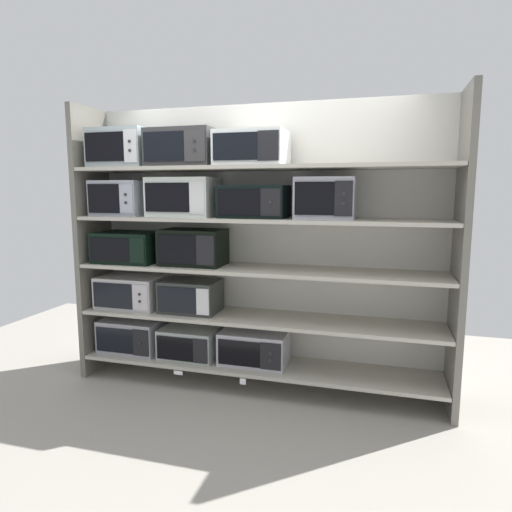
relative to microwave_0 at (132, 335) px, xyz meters
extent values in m
cube|color=gray|center=(1.19, -1.00, -0.37)|extent=(7.06, 6.00, 0.02)
cube|color=beige|center=(1.19, 0.28, 0.85)|extent=(3.26, 0.04, 2.42)
cube|color=#68645B|center=(-0.37, 0.00, 0.85)|extent=(0.05, 0.51, 2.42)
cube|color=#68645B|center=(2.76, 0.00, 0.85)|extent=(0.05, 0.51, 2.42)
cube|color=#ADA899|center=(1.19, 0.00, -0.16)|extent=(3.06, 0.51, 0.03)
cube|color=#9B9AA6|center=(0.00, 0.00, 0.00)|extent=(0.56, 0.36, 0.30)
cube|color=black|center=(-0.07, -0.18, 0.00)|extent=(0.37, 0.01, 0.22)
cube|color=black|center=(0.19, -0.18, 0.00)|extent=(0.15, 0.01, 0.24)
cylinder|color=#262628|center=(0.19, -0.19, 0.00)|extent=(0.02, 0.01, 0.02)
cube|color=#9EA7A1|center=(0.58, 0.00, -0.02)|extent=(0.50, 0.38, 0.26)
cube|color=black|center=(0.53, -0.19, -0.02)|extent=(0.34, 0.01, 0.21)
cube|color=black|center=(0.76, -0.19, -0.02)|extent=(0.13, 0.01, 0.21)
cube|color=#B2B0BB|center=(1.18, 0.00, -0.01)|extent=(0.57, 0.33, 0.28)
cube|color=black|center=(1.10, -0.17, -0.01)|extent=(0.36, 0.01, 0.21)
cube|color=black|center=(1.37, -0.17, -0.01)|extent=(0.17, 0.01, 0.23)
cylinder|color=#262628|center=(1.37, -0.17, -0.04)|extent=(0.02, 0.01, 0.02)
cylinder|color=#262628|center=(1.37, -0.17, 0.02)|extent=(0.02, 0.01, 0.02)
cube|color=white|center=(0.58, -0.26, -0.20)|extent=(0.08, 0.00, 0.03)
cube|color=white|center=(1.16, -0.26, -0.21)|extent=(0.05, 0.00, 0.05)
cube|color=#ADA899|center=(1.19, 0.00, 0.26)|extent=(3.06, 0.51, 0.03)
cube|color=#B8B3B7|center=(0.01, 0.00, 0.41)|extent=(0.57, 0.37, 0.28)
cube|color=black|center=(-0.06, -0.19, 0.41)|extent=(0.39, 0.01, 0.22)
cube|color=#B8B3B7|center=(0.21, -0.19, 0.41)|extent=(0.15, 0.01, 0.23)
cylinder|color=#262628|center=(0.21, -0.20, 0.38)|extent=(0.02, 0.01, 0.02)
cylinder|color=#262628|center=(0.21, -0.20, 0.44)|extent=(0.02, 0.01, 0.02)
cube|color=#313432|center=(0.60, 0.00, 0.41)|extent=(0.50, 0.34, 0.28)
cube|color=black|center=(0.55, -0.17, 0.41)|extent=(0.36, 0.01, 0.22)
cube|color=silver|center=(0.78, -0.17, 0.41)|extent=(0.11, 0.01, 0.22)
cube|color=#ADA899|center=(1.19, 0.00, 0.67)|extent=(3.06, 0.51, 0.03)
cube|color=black|center=(0.00, 0.00, 0.82)|extent=(0.56, 0.41, 0.27)
cube|color=black|center=(-0.06, -0.21, 0.82)|extent=(0.39, 0.01, 0.20)
cube|color=black|center=(0.20, -0.20, 0.82)|extent=(0.14, 0.01, 0.22)
cube|color=black|center=(0.63, 0.00, 0.84)|extent=(0.54, 0.34, 0.31)
cube|color=black|center=(0.56, -0.17, 0.84)|extent=(0.35, 0.01, 0.24)
cube|color=black|center=(0.81, -0.17, 0.84)|extent=(0.16, 0.01, 0.25)
cube|color=#ADA899|center=(1.19, 0.00, 1.09)|extent=(3.06, 0.51, 0.03)
cube|color=#9CA1AE|center=(-0.05, 0.00, 1.26)|extent=(0.46, 0.37, 0.31)
cube|color=black|center=(-0.11, -0.19, 1.26)|extent=(0.31, 0.01, 0.25)
cube|color=#9CA1AE|center=(0.11, -0.19, 1.26)|extent=(0.13, 0.01, 0.25)
cylinder|color=#262628|center=(0.11, -0.19, 1.23)|extent=(0.02, 0.01, 0.02)
cylinder|color=#262628|center=(0.11, -0.19, 1.29)|extent=(0.02, 0.01, 0.02)
cube|color=silver|center=(0.54, 0.00, 1.27)|extent=(0.56, 0.34, 0.33)
cube|color=black|center=(0.48, -0.17, 1.27)|extent=(0.40, 0.01, 0.24)
cube|color=silver|center=(0.75, -0.17, 1.27)|extent=(0.13, 0.01, 0.27)
cube|color=black|center=(1.18, 0.00, 1.24)|extent=(0.55, 0.34, 0.27)
cube|color=black|center=(1.10, -0.17, 1.24)|extent=(0.35, 0.01, 0.21)
cube|color=black|center=(1.36, -0.17, 1.24)|extent=(0.16, 0.01, 0.21)
cylinder|color=#262628|center=(1.36, -0.18, 1.24)|extent=(0.02, 0.01, 0.02)
cube|color=#A2A2AF|center=(1.76, 0.00, 1.27)|extent=(0.46, 0.33, 0.33)
cube|color=black|center=(1.70, -0.17, 1.27)|extent=(0.30, 0.01, 0.25)
cube|color=black|center=(1.91, -0.17, 1.27)|extent=(0.13, 0.01, 0.26)
cylinder|color=#262628|center=(1.91, -0.18, 1.23)|extent=(0.02, 0.01, 0.02)
cylinder|color=#262628|center=(1.91, -0.18, 1.30)|extent=(0.02, 0.01, 0.02)
cube|color=#ADA899|center=(1.19, 0.00, 1.51)|extent=(3.06, 0.51, 0.03)
cube|color=#98A7A9|center=(-0.02, 0.00, 1.69)|extent=(0.52, 0.38, 0.33)
cube|color=black|center=(-0.07, -0.19, 1.69)|extent=(0.37, 0.01, 0.24)
cube|color=silver|center=(0.17, -0.19, 1.69)|extent=(0.12, 0.01, 0.27)
cylinder|color=#262628|center=(0.17, -0.20, 1.65)|extent=(0.02, 0.01, 0.02)
cylinder|color=#262628|center=(0.17, -0.20, 1.73)|extent=(0.02, 0.01, 0.02)
cube|color=#333233|center=(0.56, 0.00, 1.68)|extent=(0.57, 0.39, 0.31)
cube|color=black|center=(0.48, -0.20, 1.68)|extent=(0.36, 0.01, 0.23)
cube|color=#333233|center=(0.75, -0.20, 1.68)|extent=(0.18, 0.01, 0.25)
cylinder|color=#262628|center=(0.75, -0.21, 1.65)|extent=(0.02, 0.01, 0.02)
cylinder|color=#262628|center=(0.75, -0.21, 1.71)|extent=(0.02, 0.01, 0.02)
cube|color=silver|center=(1.16, 0.00, 1.66)|extent=(0.56, 0.41, 0.28)
cube|color=black|center=(1.09, -0.21, 1.66)|extent=(0.36, 0.01, 0.21)
cube|color=black|center=(1.35, -0.20, 1.66)|extent=(0.16, 0.01, 0.22)
camera|label=1|loc=(2.20, -3.54, 1.33)|focal=31.39mm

